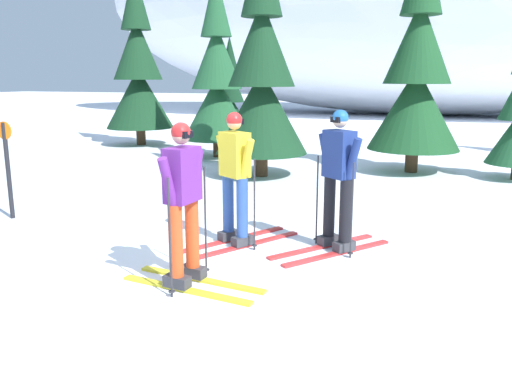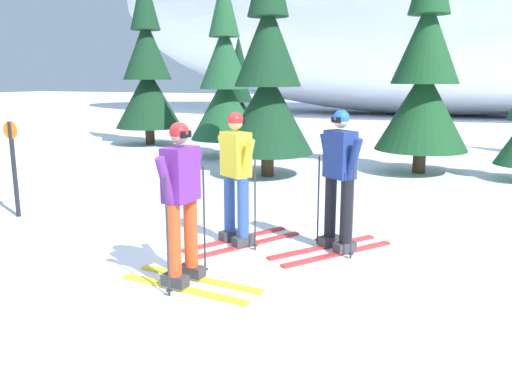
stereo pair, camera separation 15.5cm
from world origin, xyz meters
The scene contains 10 objects.
ground_plane centered at (0.00, 0.00, 0.00)m, with size 120.00×120.00×0.00m, color white.
skier_purple_jacket centered at (0.71, -0.58, 0.92)m, with size 1.60×0.77×1.75m.
skier_navy_jacket centered at (2.00, 1.10, 0.94)m, with size 1.36×1.62×1.81m.
skier_yellow_jacket centered at (0.70, 0.86, 0.92)m, with size 1.24×1.67×1.77m.
pine_tree_far_left centered at (-6.18, 9.35, 2.36)m, with size 2.18×2.18×5.64m.
pine_tree_left centered at (-3.83, 11.42, 1.50)m, with size 1.39×1.39×3.60m.
pine_tree_center_left centered at (-2.70, 7.83, 2.09)m, with size 1.93×1.93×5.01m.
pine_tree_center centered at (-0.59, 5.53, 2.22)m, with size 2.05×2.05×5.31m.
pine_tree_center_right centered at (2.58, 7.23, 2.28)m, with size 2.11×2.11×5.45m.
trail_marker_post centered at (-3.14, 0.84, 0.87)m, with size 0.28×0.07×1.54m.
Camera 2 is at (3.34, -5.13, 2.20)m, focal length 35.74 mm.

